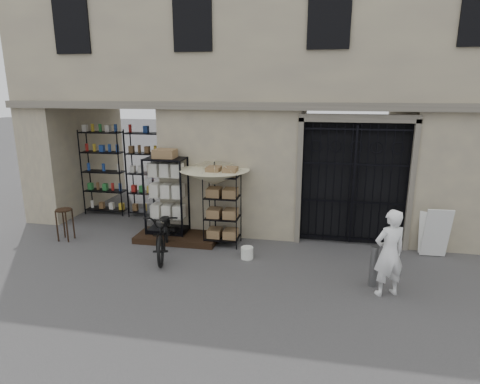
% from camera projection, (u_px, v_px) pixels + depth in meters
% --- Properties ---
extents(ground, '(80.00, 80.00, 0.00)m').
position_uv_depth(ground, '(266.00, 277.00, 7.99)').
color(ground, '#242427').
rests_on(ground, ground).
extents(main_building, '(14.00, 4.00, 9.00)m').
position_uv_depth(main_building, '(288.00, 55.00, 10.67)').
color(main_building, tan).
rests_on(main_building, ground).
extents(shop_recess, '(3.00, 1.70, 3.00)m').
position_uv_depth(shop_recess, '(119.00, 168.00, 11.11)').
color(shop_recess, black).
rests_on(shop_recess, ground).
extents(shop_shelving, '(2.70, 0.50, 2.50)m').
position_uv_depth(shop_shelving, '(126.00, 173.00, 11.66)').
color(shop_shelving, black).
rests_on(shop_shelving, ground).
extents(iron_gate, '(2.50, 0.21, 3.00)m').
position_uv_depth(iron_gate, '(353.00, 182.00, 9.46)').
color(iron_gate, black).
rests_on(iron_gate, ground).
extents(step_platform, '(2.00, 0.90, 0.15)m').
position_uv_depth(step_platform, '(178.00, 237.00, 9.89)').
color(step_platform, black).
rests_on(step_platform, ground).
extents(display_cabinet, '(1.08, 0.87, 2.03)m').
position_uv_depth(display_cabinet, '(167.00, 199.00, 9.85)').
color(display_cabinet, black).
rests_on(display_cabinet, step_platform).
extents(wire_rack, '(0.92, 0.78, 1.79)m').
position_uv_depth(wire_rack, '(222.00, 209.00, 9.45)').
color(wire_rack, black).
rests_on(wire_rack, ground).
extents(market_umbrella, '(1.88, 1.90, 2.37)m').
position_uv_depth(market_umbrella, '(215.00, 173.00, 9.45)').
color(market_umbrella, black).
rests_on(market_umbrella, ground).
extents(white_bucket, '(0.32, 0.32, 0.26)m').
position_uv_depth(white_bucket, '(247.00, 253.00, 8.82)').
color(white_bucket, silver).
rests_on(white_bucket, ground).
extents(bicycle, '(0.95, 1.20, 2.01)m').
position_uv_depth(bicycle, '(166.00, 254.00, 9.08)').
color(bicycle, black).
rests_on(bicycle, ground).
extents(wooden_stool, '(0.44, 0.44, 0.79)m').
position_uv_depth(wooden_stool, '(65.00, 224.00, 9.84)').
color(wooden_stool, black).
rests_on(wooden_stool, ground).
extents(steel_bollard, '(0.15, 0.15, 0.80)m').
position_uv_depth(steel_bollard, '(374.00, 266.00, 7.52)').
color(steel_bollard, slate).
rests_on(steel_bollard, ground).
extents(shopkeeper, '(1.21, 1.71, 0.39)m').
position_uv_depth(shopkeeper, '(385.00, 294.00, 7.31)').
color(shopkeeper, white).
rests_on(shopkeeper, ground).
extents(easel_sign, '(0.56, 0.64, 1.14)m').
position_uv_depth(easel_sign, '(434.00, 230.00, 8.87)').
color(easel_sign, silver).
rests_on(easel_sign, ground).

